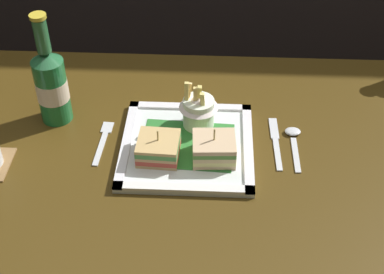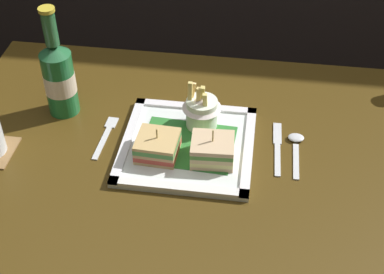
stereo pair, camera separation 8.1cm
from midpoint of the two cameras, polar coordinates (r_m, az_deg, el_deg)
name	(u,v)px [view 2 (the right image)]	position (r m, az deg, el deg)	size (l,w,h in m)	color
dining_table	(196,194)	(1.28, 2.26, -5.86)	(1.12, 0.77, 0.74)	#463210
square_plate	(188,146)	(1.20, 1.49, -0.96)	(0.28, 0.28, 0.02)	white
sandwich_half_left	(158,146)	(1.16, -1.52, -0.98)	(0.09, 0.09, 0.07)	tan
sandwich_half_right	(212,150)	(1.15, 4.12, -1.41)	(0.09, 0.08, 0.08)	#DFB586
fries_cup	(201,108)	(1.22, 2.79, 2.89)	(0.09, 0.09, 0.11)	white
beer_bottle	(59,76)	(1.27, -11.62, 6.03)	(0.07, 0.07, 0.26)	#1C6B33
fork	(106,135)	(1.24, -6.90, 0.17)	(0.03, 0.14, 0.00)	silver
knife	(277,146)	(1.23, 10.57, -0.96)	(0.02, 0.17, 0.00)	silver
spoon	(296,144)	(1.23, 12.40, -0.77)	(0.03, 0.14, 0.01)	silver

